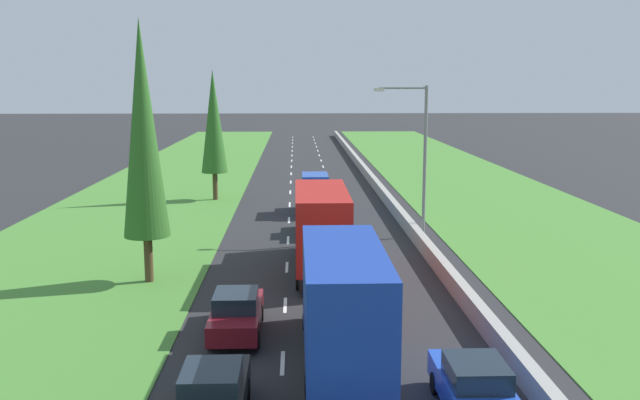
% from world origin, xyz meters
% --- Properties ---
extents(ground_plane, '(300.00, 300.00, 0.00)m').
position_xyz_m(ground_plane, '(0.00, 60.00, 0.00)').
color(ground_plane, '#28282B').
rests_on(ground_plane, ground).
extents(grass_verge_left, '(14.00, 140.00, 0.04)m').
position_xyz_m(grass_verge_left, '(-12.65, 60.00, 0.02)').
color(grass_verge_left, '#478433').
rests_on(grass_verge_left, ground).
extents(grass_verge_right, '(14.00, 140.00, 0.04)m').
position_xyz_m(grass_verge_right, '(14.35, 60.00, 0.02)').
color(grass_verge_right, '#478433').
rests_on(grass_verge_right, ground).
extents(median_barrier, '(0.44, 120.00, 0.85)m').
position_xyz_m(median_barrier, '(5.70, 60.00, 0.42)').
color(median_barrier, '#9E9B93').
rests_on(median_barrier, ground).
extents(lane_markings, '(3.64, 116.00, 0.01)m').
position_xyz_m(lane_markings, '(0.00, 60.00, 0.01)').
color(lane_markings, white).
rests_on(lane_markings, ground).
extents(blue_box_truck_centre_lane, '(2.46, 9.40, 4.18)m').
position_xyz_m(blue_box_truck_centre_lane, '(0.18, 20.54, 2.18)').
color(blue_box_truck_centre_lane, black).
rests_on(blue_box_truck_centre_lane, ground).
extents(red_box_truck_centre_lane, '(2.46, 9.40, 4.18)m').
position_xyz_m(red_box_truck_centre_lane, '(-0.08, 32.22, 2.18)').
color(red_box_truck_centre_lane, black).
rests_on(red_box_truck_centre_lane, ground).
extents(black_sedan_left_lane, '(1.82, 4.50, 1.64)m').
position_xyz_m(black_sedan_left_lane, '(-3.56, 16.96, 0.81)').
color(black_sedan_left_lane, black).
rests_on(black_sedan_left_lane, ground).
extents(teal_sedan_centre_lane, '(1.82, 4.50, 1.64)m').
position_xyz_m(teal_sedan_centre_lane, '(-0.19, 40.67, 0.81)').
color(teal_sedan_centre_lane, teal).
rests_on(teal_sedan_centre_lane, ground).
extents(blue_van_centre_lane, '(1.96, 4.90, 2.82)m').
position_xyz_m(blue_van_centre_lane, '(0.07, 47.49, 1.40)').
color(blue_van_centre_lane, '#1E47B7').
rests_on(blue_van_centre_lane, ground).
extents(maroon_sedan_left_lane, '(1.82, 4.50, 1.64)m').
position_xyz_m(maroon_sedan_left_lane, '(-3.48, 23.71, 0.81)').
color(maroon_sedan_left_lane, maroon).
rests_on(maroon_sedan_left_lane, ground).
extents(blue_sedan_right_lane, '(1.82, 4.50, 1.64)m').
position_xyz_m(blue_sedan_right_lane, '(3.64, 17.16, 0.81)').
color(blue_sedan_right_lane, '#1E47B7').
rests_on(blue_sedan_right_lane, ground).
extents(poplar_tree_second, '(2.10, 2.10, 12.00)m').
position_xyz_m(poplar_tree_second, '(-8.11, 30.63, 7.05)').
color(poplar_tree_second, '#4C3823').
rests_on(poplar_tree_second, ground).
extents(poplar_tree_third, '(2.06, 2.06, 10.21)m').
position_xyz_m(poplar_tree_third, '(-7.63, 53.37, 6.15)').
color(poplar_tree_third, '#4C3823').
rests_on(poplar_tree_third, ground).
extents(street_light_mast, '(3.20, 0.28, 9.00)m').
position_xyz_m(street_light_mast, '(6.04, 39.78, 5.23)').
color(street_light_mast, gray).
rests_on(street_light_mast, ground).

